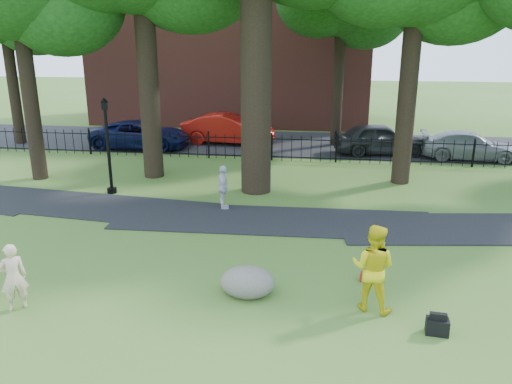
% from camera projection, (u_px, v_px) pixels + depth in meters
% --- Properties ---
extents(ground, '(120.00, 120.00, 0.00)m').
position_uv_depth(ground, '(215.00, 274.00, 12.11)').
color(ground, '#3E5F21').
rests_on(ground, ground).
extents(footpath, '(36.07, 3.85, 0.03)m').
position_uv_depth(footpath, '(273.00, 221.00, 15.66)').
color(footpath, black).
rests_on(footpath, ground).
extents(street, '(80.00, 7.00, 0.02)m').
position_uv_depth(street, '(280.00, 143.00, 27.24)').
color(street, black).
rests_on(street, ground).
extents(iron_fence, '(44.00, 0.04, 1.20)m').
position_uv_depth(iron_fence, '(271.00, 148.00, 23.28)').
color(iron_fence, black).
rests_on(iron_fence, ground).
extents(brick_building, '(18.00, 8.00, 12.00)m').
position_uv_depth(brick_building, '(233.00, 30.00, 33.58)').
color(brick_building, brown).
rests_on(brick_building, ground).
extents(woman, '(0.64, 0.62, 1.48)m').
position_uv_depth(woman, '(13.00, 277.00, 10.36)').
color(woman, beige).
rests_on(woman, ground).
extents(man, '(1.10, 0.97, 1.88)m').
position_uv_depth(man, '(373.00, 268.00, 10.31)').
color(man, gold).
rests_on(man, ground).
extents(pedestrian, '(0.55, 0.94, 1.50)m').
position_uv_depth(pedestrian, '(223.00, 188.00, 16.53)').
color(pedestrian, silver).
rests_on(pedestrian, ground).
extents(boulder, '(1.33, 1.07, 0.71)m').
position_uv_depth(boulder, '(247.00, 280.00, 11.07)').
color(boulder, '#6A6858').
rests_on(boulder, ground).
extents(lamppost, '(0.35, 0.35, 3.50)m').
position_uv_depth(lamppost, '(108.00, 148.00, 18.00)').
color(lamppost, black).
rests_on(lamppost, ground).
extents(backpack, '(0.45, 0.31, 0.32)m').
position_uv_depth(backpack, '(437.00, 326.00, 9.63)').
color(backpack, black).
rests_on(backpack, ground).
extents(red_bag, '(0.34, 0.25, 0.21)m').
position_uv_depth(red_bag, '(367.00, 277.00, 11.73)').
color(red_bag, maroon).
rests_on(red_bag, ground).
extents(red_sedan, '(5.04, 2.09, 1.62)m').
position_uv_depth(red_sedan, '(228.00, 129.00, 26.88)').
color(red_sedan, '#A7140C').
rests_on(red_sedan, ground).
extents(navy_van, '(5.09, 2.36, 1.41)m').
position_uv_depth(navy_van, '(140.00, 135.00, 25.85)').
color(navy_van, '#0B1137').
rests_on(navy_van, ground).
extents(grey_car, '(4.75, 2.50, 1.54)m').
position_uv_depth(grey_car, '(380.00, 139.00, 24.46)').
color(grey_car, black).
rests_on(grey_car, ground).
extents(silver_car, '(4.60, 2.19, 1.30)m').
position_uv_depth(silver_car, '(470.00, 146.00, 23.45)').
color(silver_car, gray).
rests_on(silver_car, ground).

